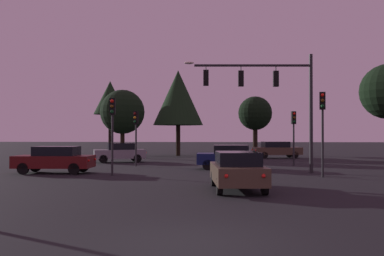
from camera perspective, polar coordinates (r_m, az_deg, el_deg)
name	(u,v)px	position (r m, az deg, el deg)	size (l,w,h in m)	color
ground_plane	(210,162)	(32.85, 2.55, -4.72)	(168.00, 168.00, 0.00)	black
traffic_signal_mast_arm	(269,89)	(24.07, 10.65, 5.28)	(7.35, 0.67, 6.79)	#232326
traffic_light_corner_left	(112,120)	(22.41, -10.97, 1.03)	(0.32, 0.36, 4.14)	#232326
traffic_light_corner_right	(323,117)	(22.20, 17.61, 1.48)	(0.35, 0.38, 4.38)	#232326
traffic_light_median	(136,127)	(28.67, -7.77, 0.16)	(0.37, 0.39, 3.81)	#232326
traffic_light_far_side	(294,127)	(29.92, 13.89, 0.15)	(0.34, 0.37, 3.82)	#232326
car_nearside_lane	(237,170)	(16.38, 6.28, -5.81)	(2.19, 4.17, 1.52)	#473828
car_crossing_left	(55,159)	(24.63, -18.45, -4.11)	(4.40, 1.86, 1.52)	#4C0F0F
car_crossing_right	(229,157)	(26.17, 5.16, -3.96)	(4.04, 1.82, 1.52)	#0F1947
car_far_lane	(277,149)	(39.08, 11.63, -2.92)	(4.63, 2.46, 1.52)	#473828
car_parked_lot	(120,152)	(32.91, -9.92, -3.32)	(4.28, 2.97, 1.52)	gray
tree_left_far	(110,98)	(45.21, -11.26, 4.08)	(3.48, 3.48, 7.92)	black
tree_center_horizon	(255,114)	(45.10, 8.73, 1.98)	(3.65, 3.65, 6.31)	black
tree_right_cluster	(122,112)	(39.29, -9.59, 2.19)	(4.16, 4.16, 6.40)	black
tree_lot_edge	(178,98)	(42.33, -1.93, 4.19)	(5.10, 5.10, 8.77)	black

